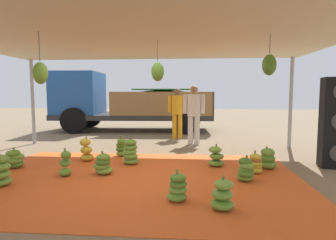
# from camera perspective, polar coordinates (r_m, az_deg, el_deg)

# --- Properties ---
(ground_plane) EXTENTS (40.00, 40.00, 0.00)m
(ground_plane) POSITION_cam_1_polar(r_m,az_deg,el_deg) (8.14, -2.41, -5.52)
(ground_plane) COLOR #7F6B51
(tarp_orange) EXTENTS (5.95, 4.14, 0.01)m
(tarp_orange) POSITION_cam_1_polar(r_m,az_deg,el_deg) (5.26, -6.38, -11.65)
(tarp_orange) COLOR #E05B23
(tarp_orange) RESTS_ON ground
(tent_canopy) EXTENTS (8.00, 7.00, 2.62)m
(tent_canopy) POSITION_cam_1_polar(r_m,az_deg,el_deg) (5.04, -6.81, 16.69)
(tent_canopy) COLOR #9EA0A5
(tent_canopy) RESTS_ON ground
(banana_bunch_0) EXTENTS (0.36, 0.37, 0.45)m
(banana_bunch_0) POSITION_cam_1_polar(r_m,az_deg,el_deg) (4.17, 1.96, -13.50)
(banana_bunch_0) COLOR #60932D
(banana_bunch_0) RESTS_ON tarp_orange
(banana_bunch_1) EXTENTS (0.43, 0.42, 0.47)m
(banana_bunch_1) POSITION_cam_1_polar(r_m,az_deg,el_deg) (6.10, 9.64, -7.40)
(banana_bunch_1) COLOR #60932D
(banana_bunch_1) RESTS_ON tarp_orange
(banana_bunch_2) EXTENTS (0.46, 0.44, 0.44)m
(banana_bunch_2) POSITION_cam_1_polar(r_m,az_deg,el_deg) (5.56, -12.97, -8.75)
(banana_bunch_2) COLOR #75A83D
(banana_bunch_2) RESTS_ON tarp_orange
(banana_bunch_3) EXTENTS (0.42, 0.42, 0.43)m
(banana_bunch_3) POSITION_cam_1_polar(r_m,az_deg,el_deg) (6.67, -28.50, -6.98)
(banana_bunch_3) COLOR #518428
(banana_bunch_3) RESTS_ON tarp_orange
(banana_bunch_4) EXTENTS (0.47, 0.47, 0.45)m
(banana_bunch_4) POSITION_cam_1_polar(r_m,az_deg,el_deg) (6.16, 19.45, -7.45)
(banana_bunch_4) COLOR #60932D
(banana_bunch_4) RESTS_ON tarp_orange
(banana_bunch_5) EXTENTS (0.35, 0.36, 0.45)m
(banana_bunch_5) POSITION_cam_1_polar(r_m,az_deg,el_deg) (3.94, 10.95, -14.74)
(banana_bunch_5) COLOR #60932D
(banana_bunch_5) RESTS_ON tarp_orange
(banana_bunch_6) EXTENTS (0.43, 0.43, 0.59)m
(banana_bunch_6) POSITION_cam_1_polar(r_m,az_deg,el_deg) (6.21, -7.55, -6.54)
(banana_bunch_6) COLOR #6B9E38
(banana_bunch_6) RESTS_ON tarp_orange
(banana_bunch_7) EXTENTS (0.38, 0.42, 0.46)m
(banana_bunch_7) POSITION_cam_1_polar(r_m,az_deg,el_deg) (5.21, 15.43, -9.72)
(banana_bunch_7) COLOR #60932D
(banana_bunch_7) RESTS_ON tarp_orange
(banana_bunch_8) EXTENTS (0.35, 0.38, 0.56)m
(banana_bunch_8) POSITION_cam_1_polar(r_m,az_deg,el_deg) (6.67, -16.15, -5.98)
(banana_bunch_8) COLOR gold
(banana_bunch_8) RESTS_ON tarp_orange
(banana_bunch_9) EXTENTS (0.31, 0.34, 0.52)m
(banana_bunch_9) POSITION_cam_1_polar(r_m,az_deg,el_deg) (5.65, -20.00, -8.40)
(banana_bunch_9) COLOR #60932D
(banana_bunch_9) RESTS_ON tarp_orange
(banana_bunch_11) EXTENTS (0.36, 0.37, 0.44)m
(banana_bunch_11) POSITION_cam_1_polar(r_m,az_deg,el_deg) (5.76, 17.20, -8.45)
(banana_bunch_11) COLOR gold
(banana_bunch_11) RESTS_ON tarp_orange
(banana_bunch_12) EXTENTS (0.38, 0.38, 0.48)m
(banana_bunch_12) POSITION_cam_1_polar(r_m,az_deg,el_deg) (7.06, -9.39, -5.56)
(banana_bunch_12) COLOR #60932D
(banana_bunch_12) RESTS_ON tarp_orange
(banana_bunch_13) EXTENTS (0.41, 0.42, 0.57)m
(banana_bunch_13) POSITION_cam_1_polar(r_m,az_deg,el_deg) (5.49, -30.62, -8.96)
(banana_bunch_13) COLOR #6B9E38
(banana_bunch_13) RESTS_ON tarp_orange
(cargo_truck_main) EXTENTS (6.46, 2.53, 2.40)m
(cargo_truck_main) POSITION_cam_1_polar(r_m,az_deg,el_deg) (11.85, -8.36, 3.61)
(cargo_truck_main) COLOR #2D2D2D
(cargo_truck_main) RESTS_ON ground
(worker_0) EXTENTS (0.63, 0.38, 1.71)m
(worker_0) POSITION_cam_1_polar(r_m,az_deg,el_deg) (9.59, 1.88, 2.15)
(worker_0) COLOR orange
(worker_0) RESTS_ON ground
(worker_1) EXTENTS (0.65, 0.40, 1.77)m
(worker_1) POSITION_cam_1_polar(r_m,az_deg,el_deg) (8.50, 5.25, 1.95)
(worker_1) COLOR silver
(worker_1) RESTS_ON ground
(speaker_stack) EXTENTS (0.59, 0.50, 1.87)m
(speaker_stack) POSITION_cam_1_polar(r_m,az_deg,el_deg) (6.78, 30.62, -0.49)
(speaker_stack) COLOR black
(speaker_stack) RESTS_ON ground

